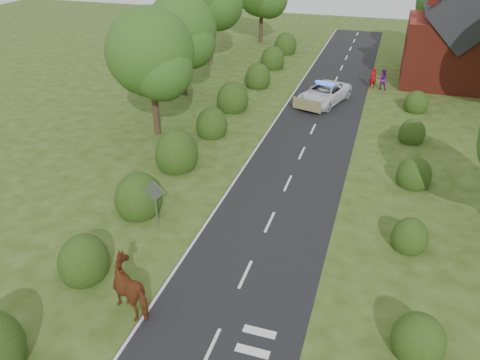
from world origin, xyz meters
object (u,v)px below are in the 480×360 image
(cow, at_px, (134,289))
(pedestrian_purple, at_px, (382,79))
(road_sign, at_px, (155,197))
(police_van, at_px, (324,94))
(pedestrian_red, at_px, (373,78))

(cow, xyz_separation_m, pedestrian_purple, (7.46, 29.45, 0.02))
(road_sign, bearing_deg, cow, -72.38)
(road_sign, xyz_separation_m, cow, (1.59, -5.01, -0.78))
(cow, distance_m, pedestrian_purple, 30.38)
(police_van, bearing_deg, pedestrian_red, 73.01)
(police_van, bearing_deg, road_sign, -86.73)
(cow, bearing_deg, pedestrian_purple, -173.46)
(road_sign, distance_m, pedestrian_red, 25.88)
(road_sign, xyz_separation_m, police_van, (4.83, 19.48, -0.87))
(cow, bearing_deg, pedestrian_red, -171.94)
(pedestrian_purple, bearing_deg, road_sign, 68.18)
(police_van, relative_size, pedestrian_purple, 3.47)
(road_sign, height_order, pedestrian_red, road_sign)
(pedestrian_red, bearing_deg, police_van, 34.24)
(road_sign, xyz_separation_m, pedestrian_red, (8.25, 24.51, -0.76))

